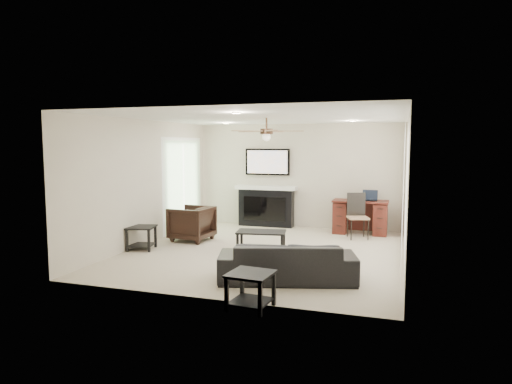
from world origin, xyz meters
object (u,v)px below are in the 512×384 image
Objects in this scene: armchair at (192,223)px; coffee_table at (261,242)px; fireplace_unit at (266,188)px; desk at (360,217)px; sofa at (287,261)px.

coffee_table is at bearing 76.93° from armchair.
armchair reaches higher than coffee_table.
desk is at bearing -6.63° from fireplace_unit.
sofa is at bearing 55.27° from armchair.
fireplace_unit is at bearing 95.31° from coffee_table.
armchair is 3.77m from desk.
sofa is 1.84m from coffee_table.
armchair is 1.79m from coffee_table.
fireplace_unit is 1.57× the size of desk.
coffee_table is 0.47× the size of fireplace_unit.
fireplace_unit reaches higher than sofa.
coffee_table is (1.70, -0.55, -0.16)m from armchair.
sofa is at bearing -70.10° from coffee_table.
sofa reaches higher than coffee_table.
coffee_table is 0.74× the size of desk.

